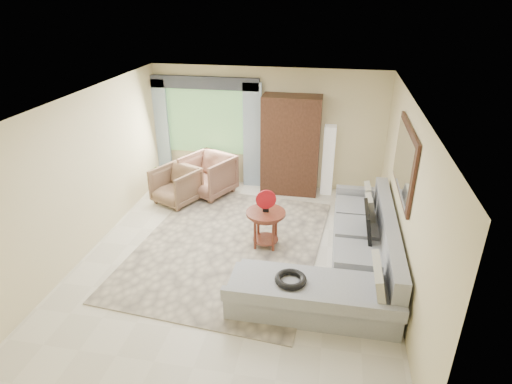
% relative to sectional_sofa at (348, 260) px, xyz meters
% --- Properties ---
extents(ground, '(6.00, 6.00, 0.00)m').
position_rel_sectional_sofa_xyz_m(ground, '(-1.78, 0.18, -0.28)').
color(ground, silver).
rests_on(ground, ground).
extents(area_rug, '(3.34, 4.25, 0.02)m').
position_rel_sectional_sofa_xyz_m(area_rug, '(-1.99, 0.48, -0.27)').
color(area_rug, '#BCAE94').
rests_on(area_rug, ground).
extents(sectional_sofa, '(2.30, 3.46, 0.90)m').
position_rel_sectional_sofa_xyz_m(sectional_sofa, '(0.00, 0.00, 0.00)').
color(sectional_sofa, '#A4A7AC').
rests_on(sectional_sofa, ground).
extents(tv_screen, '(0.14, 0.74, 0.48)m').
position_rel_sectional_sofa_xyz_m(tv_screen, '(0.27, 0.46, 0.44)').
color(tv_screen, black).
rests_on(tv_screen, sectional_sofa).
extents(garden_hose, '(0.43, 0.43, 0.09)m').
position_rel_sectional_sofa_xyz_m(garden_hose, '(-0.78, -0.99, 0.26)').
color(garden_hose, black).
rests_on(garden_hose, sectional_sofa).
extents(coffee_table, '(0.66, 0.66, 0.66)m').
position_rel_sectional_sofa_xyz_m(coffee_table, '(-1.38, 0.60, 0.07)').
color(coffee_table, '#501C15').
rests_on(coffee_table, ground).
extents(red_disc, '(0.33, 0.11, 0.34)m').
position_rel_sectional_sofa_xyz_m(red_disc, '(-1.38, 0.60, 0.61)').
color(red_disc, '#A41017').
rests_on(red_disc, coffee_table).
extents(armchair_left, '(1.08, 1.09, 0.75)m').
position_rel_sectional_sofa_xyz_m(armchair_left, '(-3.46, 1.92, 0.09)').
color(armchair_left, brown).
rests_on(armchair_left, ground).
extents(armchair_right, '(1.24, 1.25, 0.86)m').
position_rel_sectional_sofa_xyz_m(armchair_right, '(-2.93, 2.45, 0.15)').
color(armchair_right, '#936650').
rests_on(armchair_right, ground).
extents(potted_plant, '(0.56, 0.53, 0.50)m').
position_rel_sectional_sofa_xyz_m(potted_plant, '(-4.18, 2.66, -0.03)').
color(potted_plant, '#999999').
rests_on(potted_plant, ground).
extents(armoire, '(1.20, 0.55, 2.10)m').
position_rel_sectional_sofa_xyz_m(armoire, '(-1.23, 2.90, 0.77)').
color(armoire, black).
rests_on(armoire, ground).
extents(floor_lamp, '(0.24, 0.24, 1.50)m').
position_rel_sectional_sofa_xyz_m(floor_lamp, '(-0.43, 2.96, 0.47)').
color(floor_lamp, silver).
rests_on(floor_lamp, ground).
extents(window, '(1.80, 0.04, 1.40)m').
position_rel_sectional_sofa_xyz_m(window, '(-3.13, 3.15, 1.12)').
color(window, '#669E59').
rests_on(window, wall_back).
extents(curtain_left, '(0.40, 0.08, 2.30)m').
position_rel_sectional_sofa_xyz_m(curtain_left, '(-4.18, 3.06, 0.87)').
color(curtain_left, '#9EB7CC').
rests_on(curtain_left, ground).
extents(curtain_right, '(0.40, 0.08, 2.30)m').
position_rel_sectional_sofa_xyz_m(curtain_right, '(-2.08, 3.06, 0.87)').
color(curtain_right, '#9EB7CC').
rests_on(curtain_right, ground).
extents(valance, '(2.40, 0.12, 0.26)m').
position_rel_sectional_sofa_xyz_m(valance, '(-3.13, 3.08, 1.97)').
color(valance, '#1E232D').
rests_on(valance, wall_back).
extents(wall_mirror, '(0.05, 1.70, 1.05)m').
position_rel_sectional_sofa_xyz_m(wall_mirror, '(0.68, 0.53, 1.47)').
color(wall_mirror, black).
rests_on(wall_mirror, wall_right).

